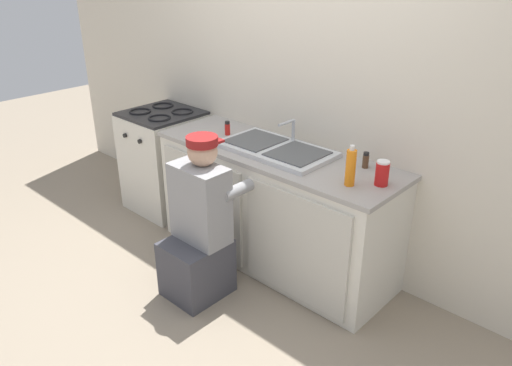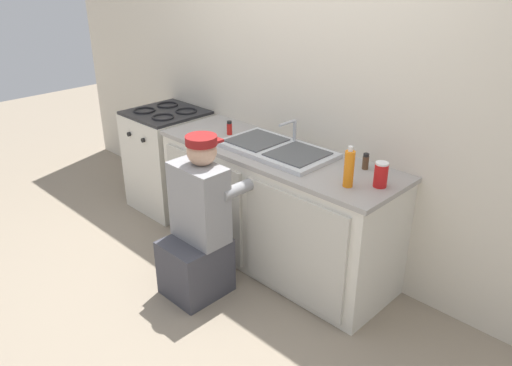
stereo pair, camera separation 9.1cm
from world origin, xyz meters
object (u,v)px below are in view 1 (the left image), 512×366
Objects in this scene: sink_double_basin at (276,148)px; stove_range at (165,160)px; plumber_person at (199,232)px; soap_bottle_orange at (351,167)px; spice_bottle_pepper at (366,160)px; soda_cup_red at (382,173)px; spice_bottle_red at (227,128)px.

sink_double_basin reaches higher than stove_range.
soap_bottle_orange reaches higher than plumber_person.
soda_cup_red is (0.21, -0.16, 0.02)m from spice_bottle_pepper.
spice_bottle_pepper is (0.72, 0.80, 0.46)m from plumber_person.
sink_double_basin reaches higher than spice_bottle_pepper.
stove_range is 1.96m from spice_bottle_pepper.
soap_bottle_orange is (1.96, -0.12, 0.54)m from stove_range.
plumber_person is at bearing -145.33° from soda_cup_red.
soda_cup_red is (0.82, 0.01, 0.06)m from sink_double_basin.
soap_bottle_orange reaches higher than soda_cup_red.
soda_cup_red is 0.61× the size of soap_bottle_orange.
plumber_person is 1.22m from soda_cup_red.
soap_bottle_orange is (-0.14, -0.13, 0.04)m from soda_cup_red.
spice_bottle_red is at bearing 120.69° from plumber_person.
soda_cup_red is 0.19m from soap_bottle_orange.
spice_bottle_pepper is at bearing 48.17° from plumber_person.
soap_bottle_orange is at bearing -136.47° from soda_cup_red.
soda_cup_red is at bearing 34.67° from plumber_person.
sink_double_basin is 5.26× the size of soda_cup_red.
plumber_person is 1.17m from spice_bottle_pepper.
soda_cup_red is (2.10, 0.01, 0.50)m from stove_range.
plumber_person is 7.26× the size of soda_cup_red.
soda_cup_red is 1.45× the size of spice_bottle_red.
stove_range is at bearing -179.90° from sink_double_basin.
sink_double_basin reaches higher than spice_bottle_red.
soap_bottle_orange is at bearing -76.30° from spice_bottle_pepper.
spice_bottle_pepper is 0.42× the size of soap_bottle_orange.
spice_bottle_pepper is at bearing 142.07° from soda_cup_red.
plumber_person reaches higher than spice_bottle_pepper.
plumber_person reaches higher than sink_double_basin.
soda_cup_red is at bearing 43.53° from soap_bottle_orange.
plumber_person is 10.52× the size of spice_bottle_red.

